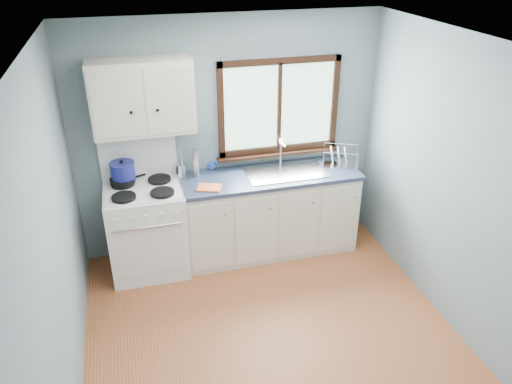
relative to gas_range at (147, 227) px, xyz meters
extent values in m
cube|color=#A25830|center=(0.95, -1.47, -0.50)|extent=(3.20, 3.60, 0.02)
cube|color=white|center=(0.95, -1.47, 2.02)|extent=(3.20, 3.60, 0.02)
cube|color=slate|center=(0.95, 0.34, 0.76)|extent=(3.20, 0.02, 2.50)
cube|color=slate|center=(-0.66, -1.47, 0.76)|extent=(0.02, 3.60, 2.50)
cube|color=slate|center=(2.56, -1.47, 0.76)|extent=(0.02, 3.60, 2.50)
cube|color=white|center=(0.00, -0.01, -0.03)|extent=(0.76, 0.65, 0.92)
cube|color=white|center=(0.00, 0.30, 0.65)|extent=(0.76, 0.05, 0.44)
cube|color=silver|center=(0.00, -0.01, 0.43)|extent=(0.72, 0.59, 0.01)
cylinder|color=black|center=(-0.18, -0.16, 0.45)|extent=(0.23, 0.23, 0.03)
cylinder|color=black|center=(0.18, -0.16, 0.45)|extent=(0.23, 0.23, 0.03)
cylinder|color=black|center=(-0.18, 0.14, 0.45)|extent=(0.23, 0.23, 0.03)
cylinder|color=black|center=(0.18, 0.14, 0.45)|extent=(0.23, 0.23, 0.03)
cylinder|color=silver|center=(0.00, -0.35, 0.21)|extent=(0.66, 0.02, 0.02)
cube|color=silver|center=(0.00, -0.33, -0.09)|extent=(0.66, 0.01, 0.55)
cube|color=silver|center=(1.31, 0.02, -0.05)|extent=(1.85, 0.60, 0.88)
cube|color=black|center=(1.31, 0.04, -0.45)|extent=(1.85, 0.54, 0.08)
cube|color=#232D44|center=(1.31, 0.02, 0.41)|extent=(1.89, 0.64, 0.04)
cube|color=silver|center=(1.49, 0.02, 0.43)|extent=(0.84, 0.46, 0.01)
cube|color=silver|center=(1.29, 0.02, 0.36)|extent=(0.36, 0.40, 0.14)
cube|color=silver|center=(1.69, 0.02, 0.36)|extent=(0.36, 0.40, 0.14)
cylinder|color=silver|center=(1.49, 0.22, 0.57)|extent=(0.02, 0.02, 0.28)
cylinder|color=silver|center=(1.49, 0.15, 0.70)|extent=(0.02, 0.16, 0.02)
sphere|color=silver|center=(1.49, 0.22, 0.71)|extent=(0.04, 0.04, 0.04)
cube|color=#9EC6A8|center=(1.49, 0.32, 1.06)|extent=(1.22, 0.01, 0.92)
cube|color=black|center=(1.49, 0.30, 1.53)|extent=(1.30, 0.05, 0.06)
cube|color=black|center=(1.49, 0.30, 0.59)|extent=(1.30, 0.05, 0.06)
cube|color=black|center=(0.87, 0.30, 1.06)|extent=(0.06, 0.05, 1.00)
cube|color=black|center=(2.10, 0.30, 1.06)|extent=(0.06, 0.05, 1.00)
cube|color=black|center=(1.49, 0.30, 1.06)|extent=(0.03, 0.05, 0.92)
cube|color=black|center=(1.49, 0.27, 0.54)|extent=(1.36, 0.10, 0.03)
cube|color=silver|center=(0.10, 0.16, 1.31)|extent=(0.95, 0.32, 0.70)
cube|color=silver|center=(-0.14, -0.01, 1.31)|extent=(0.44, 0.01, 0.62)
cube|color=silver|center=(0.34, -0.01, 1.31)|extent=(0.44, 0.01, 0.62)
sphere|color=black|center=(-0.02, -0.02, 1.23)|extent=(0.03, 0.03, 0.03)
sphere|color=black|center=(0.22, -0.02, 1.23)|extent=(0.03, 0.03, 0.03)
cylinder|color=black|center=(-0.18, 0.13, 0.49)|extent=(0.32, 0.32, 0.05)
cube|color=black|center=(-0.01, 0.19, 0.49)|extent=(0.14, 0.07, 0.01)
cylinder|color=navy|center=(-0.17, 0.14, 0.57)|extent=(0.29, 0.29, 0.20)
cylinder|color=navy|center=(-0.17, 0.14, 0.67)|extent=(0.30, 0.30, 0.01)
sphere|color=black|center=(-0.17, 0.14, 0.69)|extent=(0.04, 0.04, 0.04)
cylinder|color=silver|center=(0.41, 0.19, 0.50)|extent=(0.15, 0.15, 0.15)
cylinder|color=silver|center=(0.42, 0.21, 0.65)|extent=(0.01, 0.01, 0.21)
cylinder|color=silver|center=(0.39, 0.20, 0.67)|extent=(0.01, 0.01, 0.25)
cylinder|color=silver|center=(0.42, 0.18, 0.64)|extent=(0.01, 0.01, 0.19)
cylinder|color=silver|center=(0.56, 0.18, 0.57)|extent=(0.07, 0.07, 0.29)
imported|color=#2347AF|center=(0.74, 0.26, 0.54)|extent=(0.12, 0.12, 0.24)
cube|color=orange|center=(0.64, -0.14, 0.43)|extent=(0.28, 0.24, 0.02)
cube|color=silver|center=(2.12, 0.07, 0.43)|extent=(0.46, 0.42, 0.01)
cylinder|color=silver|center=(1.90, 0.02, 0.52)|extent=(0.01, 0.01, 0.18)
cylinder|color=silver|center=(2.23, -0.12, 0.52)|extent=(0.01, 0.01, 0.18)
cylinder|color=silver|center=(2.01, 0.27, 0.52)|extent=(0.01, 0.01, 0.18)
cylinder|color=silver|center=(2.34, 0.12, 0.52)|extent=(0.01, 0.01, 0.18)
cylinder|color=silver|center=(2.07, -0.05, 0.61)|extent=(0.33, 0.15, 0.01)
cylinder|color=silver|center=(2.17, 0.20, 0.61)|extent=(0.33, 0.15, 0.01)
cylinder|color=white|center=(2.04, 0.11, 0.53)|extent=(0.13, 0.20, 0.20)
cylinder|color=white|center=(2.10, 0.08, 0.53)|extent=(0.13, 0.20, 0.20)
cylinder|color=white|center=(2.17, 0.05, 0.53)|extent=(0.13, 0.20, 0.20)
camera|label=1|loc=(-0.05, -4.48, 2.67)|focal=35.00mm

